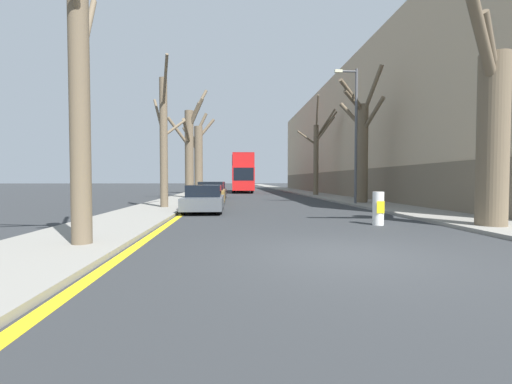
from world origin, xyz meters
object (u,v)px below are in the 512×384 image
object	(u,v)px
street_tree_left_0	(77,84)
street_tree_right_0	(493,129)
parked_car_2	(216,190)
street_tree_left_1	(164,139)
street_tree_left_3	(198,156)
double_decker_bus	(242,171)
lamp_post	(354,130)
street_tree_right_2	(317,153)
street_tree_right_1	(362,145)
traffic_bollard	(378,208)
parked_car_1	(211,193)
street_tree_left_2	(190,148)
parked_car_0	(204,199)

from	to	relation	value
street_tree_left_0	street_tree_right_0	world-z (taller)	street_tree_left_0
parked_car_2	street_tree_left_1	bearing A→B (deg)	-101.83
street_tree_left_1	street_tree_left_3	size ratio (longest dim) A/B	0.83
double_decker_bus	lamp_post	distance (m)	23.71
street_tree_left_3	parked_car_2	distance (m)	9.72
street_tree_right_0	double_decker_bus	distance (m)	33.55
street_tree_left_1	parked_car_2	xyz separation A→B (m)	(2.17, 10.36, -2.96)
double_decker_bus	street_tree_right_2	bearing A→B (deg)	-58.94
street_tree_left_0	street_tree_left_3	distance (m)	29.50
street_tree_right_0	street_tree_left_3	bearing A→B (deg)	112.86
street_tree_right_2	street_tree_right_1	bearing A→B (deg)	-89.66
parked_car_2	traffic_bollard	distance (m)	18.38
street_tree_right_1	street_tree_right_2	size ratio (longest dim) A/B	0.91
street_tree_right_2	parked_car_1	distance (m)	13.72
street_tree_left_2	parked_car_2	world-z (taller)	street_tree_left_2
street_tree_left_3	parked_car_0	size ratio (longest dim) A/B	2.11
parked_car_1	parked_car_2	world-z (taller)	parked_car_1
parked_car_1	parked_car_2	bearing A→B (deg)	90.00
street_tree_left_0	street_tree_right_2	bearing A→B (deg)	64.64
traffic_bollard	parked_car_1	bearing A→B (deg)	119.32
street_tree_left_2	traffic_bollard	bearing A→B (deg)	-63.65
street_tree_left_0	street_tree_left_2	bearing A→B (deg)	90.02
parked_car_0	traffic_bollard	bearing A→B (deg)	-40.53
street_tree_right_2	lamp_post	world-z (taller)	street_tree_right_2
parked_car_2	traffic_bollard	xyz separation A→B (m)	(6.23, -17.29, -0.09)
street_tree_left_1	lamp_post	size ratio (longest dim) A/B	0.90
double_decker_bus	street_tree_left_2	bearing A→B (deg)	-107.31
street_tree_left_3	parked_car_0	distance (m)	21.17
street_tree_right_2	traffic_bollard	xyz separation A→B (m)	(-3.11, -20.57, -3.48)
street_tree_left_0	street_tree_left_3	xyz separation A→B (m)	(-0.20, 29.50, 0.53)
street_tree_left_0	street_tree_right_1	distance (m)	17.33
street_tree_left_3	parked_car_0	world-z (taller)	street_tree_left_3
street_tree_left_0	street_tree_left_3	bearing A→B (deg)	90.40
street_tree_right_2	parked_car_0	size ratio (longest dim) A/B	2.19
double_decker_bus	parked_car_0	distance (m)	26.56
street_tree_right_1	parked_car_0	xyz separation A→B (m)	(-9.40, -4.28, -3.09)
street_tree_right_0	lamp_post	world-z (taller)	lamp_post
street_tree_right_0	parked_car_2	bearing A→B (deg)	116.63
parked_car_0	street_tree_right_1	bearing A→B (deg)	24.50
street_tree_right_2	street_tree_left_1	bearing A→B (deg)	-130.15
street_tree_left_0	parked_car_0	size ratio (longest dim) A/B	1.75
street_tree_left_0	street_tree_left_2	size ratio (longest dim) A/B	0.80
street_tree_right_0	parked_car_0	distance (m)	11.60
double_decker_bus	parked_car_1	xyz separation A→B (m)	(-2.64, -20.59, -1.91)
street_tree_right_0	street_tree_right_2	size ratio (longest dim) A/B	0.74
street_tree_left_3	double_decker_bus	xyz separation A→B (m)	(4.87, 5.60, -1.55)
street_tree_left_0	traffic_bollard	world-z (taller)	street_tree_left_0
street_tree_left_3	street_tree_right_0	xyz separation A→B (m)	(11.50, -27.28, -1.06)
street_tree_left_1	street_tree_left_2	bearing A→B (deg)	89.19
street_tree_left_3	parked_car_1	distance (m)	15.55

